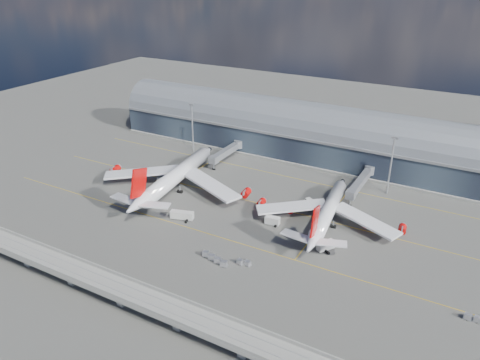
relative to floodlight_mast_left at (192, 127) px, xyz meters
The scene contains 19 objects.
ground 75.57m from the floodlight_mast_left, 47.73° to the right, with size 500.00×500.00×0.00m, color #474744.
taxi_lines 61.38m from the floodlight_mast_left, 33.34° to the right, with size 200.00×80.12×0.01m.
terminal 55.08m from the floodlight_mast_left, 24.69° to the left, with size 200.00×30.00×28.00m.
guideway 121.12m from the floodlight_mast_left, 65.56° to the right, with size 220.00×8.50×7.20m.
floodlight_mast_left is the anchor object (origin of this frame).
floodlight_mast_right 100.00m from the floodlight_mast_left, ahead, with size 3.00×0.70×25.70m.
airliner_left 46.09m from the floodlight_mast_left, 65.70° to the right, with size 67.81×71.32×21.73m.
airliner_right 94.25m from the floodlight_mast_left, 23.23° to the right, with size 56.86×59.46×18.87m.
jet_bridge_left 23.57m from the floodlight_mast_left, ahead, with size 4.40×28.00×7.25m.
jet_bridge_right 90.02m from the floodlight_mast_left, ahead, with size 4.40×32.00×7.25m.
service_truck_0 44.86m from the floodlight_mast_left, 76.10° to the right, with size 5.82×6.65×2.77m.
service_truck_1 84.22m from the floodlight_mast_left, 34.85° to the right, with size 5.79×3.31×3.20m.
service_truck_2 71.84m from the floodlight_mast_left, 59.25° to the right, with size 9.39×5.06×3.27m.
service_truck_3 107.17m from the floodlight_mast_left, 30.51° to the right, with size 5.53×6.72×3.10m.
service_truck_4 52.23m from the floodlight_mast_left, 43.98° to the right, with size 2.93×4.82×2.61m.
service_truck_5 81.73m from the floodlight_mast_left, 19.72° to the right, with size 6.25×5.17×2.88m.
cargo_train_0 104.80m from the floodlight_mast_left, 46.62° to the right, with size 5.08×2.54×1.65m.
cargo_train_1 100.87m from the floodlight_mast_left, 51.72° to the right, with size 11.08×4.13×1.83m.
cargo_train_2 155.58m from the floodlight_mast_left, 25.94° to the right, with size 5.01×1.96×1.67m.
Camera 1 is at (82.16, -132.20, 90.32)m, focal length 35.00 mm.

